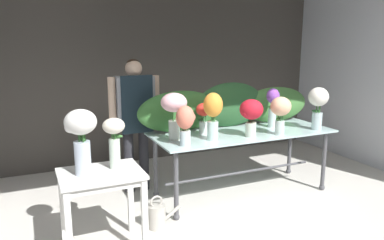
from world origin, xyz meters
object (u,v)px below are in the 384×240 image
object	(u,v)px
vase_blush_freesia	(174,108)
florist	(135,111)
vase_scarlet_hydrangea	(203,116)
vase_sunset_roses	(213,112)
display_table_glass	(242,141)
side_table_white	(101,184)
vase_white_roses_tall	(81,135)
vase_coral_ranunculus	(185,122)
vase_crimson_dahlias	(251,113)
vase_cream_lisianthus_tall	(114,137)
vase_peach_anemones	(281,110)
vase_violet_carnations	(273,105)
vase_ivory_lilies	(318,103)
watering_can	(157,216)

from	to	relation	value
vase_blush_freesia	florist	bearing A→B (deg)	113.14
vase_scarlet_hydrangea	vase_sunset_roses	world-z (taller)	vase_sunset_roses
display_table_glass	side_table_white	world-z (taller)	display_table_glass
florist	vase_white_roses_tall	distance (m)	1.45
display_table_glass	vase_coral_ranunculus	size ratio (longest dim) A/B	5.18
vase_crimson_dahlias	vase_scarlet_hydrangea	world-z (taller)	vase_crimson_dahlias
florist	vase_cream_lisianthus_tall	size ratio (longest dim) A/B	3.59
side_table_white	vase_peach_anemones	size ratio (longest dim) A/B	1.67
vase_coral_ranunculus	vase_peach_anemones	distance (m)	1.17
display_table_glass	vase_peach_anemones	world-z (taller)	vase_peach_anemones
vase_violet_carnations	vase_scarlet_hydrangea	world-z (taller)	vase_violet_carnations
vase_coral_ranunculus	vase_peach_anemones	xyz separation A→B (m)	(1.17, -0.03, 0.04)
vase_ivory_lilies	vase_white_roses_tall	size ratio (longest dim) A/B	0.92
vase_peach_anemones	vase_scarlet_hydrangea	xyz separation A→B (m)	(-0.78, 0.40, -0.07)
watering_can	vase_coral_ranunculus	bearing A→B (deg)	20.13
florist	watering_can	world-z (taller)	florist
vase_crimson_dahlias	watering_can	xyz separation A→B (m)	(-1.19, -0.17, -0.92)
vase_blush_freesia	vase_scarlet_hydrangea	size ratio (longest dim) A/B	1.43
vase_coral_ranunculus	florist	bearing A→B (deg)	107.83
vase_blush_freesia	watering_can	xyz separation A→B (m)	(-0.35, -0.40, -1.00)
display_table_glass	vase_crimson_dahlias	xyz separation A→B (m)	(-0.04, -0.24, 0.38)
vase_sunset_roses	vase_crimson_dahlias	bearing A→B (deg)	-5.30
vase_violet_carnations	vase_white_roses_tall	distance (m)	2.49
vase_white_roses_tall	vase_blush_freesia	bearing A→B (deg)	29.00
watering_can	vase_white_roses_tall	bearing A→B (deg)	-165.15
vase_crimson_dahlias	vase_scarlet_hydrangea	bearing A→B (deg)	142.10
vase_blush_freesia	side_table_white	bearing A→B (deg)	-147.34
vase_blush_freesia	vase_white_roses_tall	bearing A→B (deg)	-151.00
vase_peach_anemones	watering_can	distance (m)	1.80
vase_ivory_lilies	vase_sunset_roses	world-z (taller)	vase_sunset_roses
vase_crimson_dahlias	vase_coral_ranunculus	xyz separation A→B (m)	(-0.82, -0.04, -0.03)
florist	vase_blush_freesia	distance (m)	0.68
side_table_white	vase_ivory_lilies	world-z (taller)	vase_ivory_lilies
florist	vase_violet_carnations	xyz separation A→B (m)	(1.61, -0.54, 0.05)
vase_crimson_dahlias	vase_violet_carnations	size ratio (longest dim) A/B	0.88
vase_violet_carnations	vase_coral_ranunculus	distance (m)	1.36
display_table_glass	watering_can	size ratio (longest dim) A/B	6.18
side_table_white	vase_cream_lisianthus_tall	xyz separation A→B (m)	(0.14, 0.06, 0.39)
vase_coral_ranunculus	vase_crimson_dahlias	bearing A→B (deg)	2.72
vase_crimson_dahlias	vase_ivory_lilies	xyz separation A→B (m)	(0.92, -0.04, 0.06)
display_table_glass	vase_coral_ranunculus	bearing A→B (deg)	-162.07
vase_sunset_roses	florist	bearing A→B (deg)	128.66
vase_crimson_dahlias	vase_sunset_roses	size ratio (longest dim) A/B	0.82
vase_coral_ranunculus	vase_cream_lisianthus_tall	size ratio (longest dim) A/B	0.93
vase_coral_ranunculus	vase_sunset_roses	size ratio (longest dim) A/B	0.81
side_table_white	florist	distance (m)	1.42
display_table_glass	vase_crimson_dahlias	world-z (taller)	vase_crimson_dahlias
vase_cream_lisianthus_tall	florist	bearing A→B (deg)	66.10
vase_violet_carnations	vase_coral_ranunculus	bearing A→B (deg)	-165.74
side_table_white	vase_blush_freesia	size ratio (longest dim) A/B	1.42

